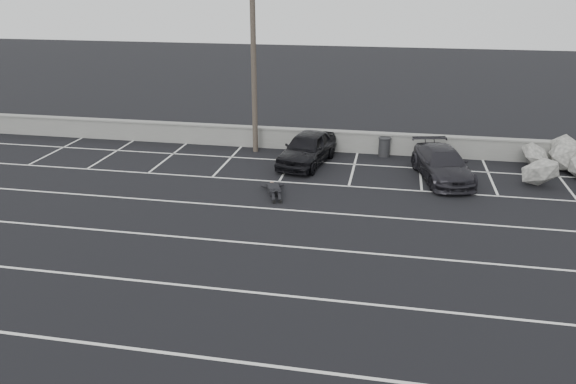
% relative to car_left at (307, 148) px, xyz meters
% --- Properties ---
extents(ground, '(120.00, 120.00, 0.00)m').
position_rel_car_left_xyz_m(ground, '(1.21, -11.69, -0.75)').
color(ground, black).
rests_on(ground, ground).
extents(seawall, '(50.00, 0.45, 1.06)m').
position_rel_car_left_xyz_m(seawall, '(1.21, 2.31, -0.21)').
color(seawall, gray).
rests_on(seawall, ground).
extents(stall_lines, '(36.00, 20.05, 0.01)m').
position_rel_car_left_xyz_m(stall_lines, '(1.13, -7.28, -0.75)').
color(stall_lines, silver).
rests_on(stall_lines, ground).
extents(car_left, '(2.63, 4.70, 1.51)m').
position_rel_car_left_xyz_m(car_left, '(0.00, 0.00, 0.00)').
color(car_left, black).
rests_on(car_left, ground).
extents(car_right, '(2.91, 4.93, 1.34)m').
position_rel_car_left_xyz_m(car_right, '(6.07, -0.99, -0.08)').
color(car_right, black).
rests_on(car_right, ground).
extents(utility_pole, '(1.30, 0.26, 9.73)m').
position_rel_car_left_xyz_m(utility_pole, '(-2.87, 1.51, 4.17)').
color(utility_pole, '#4C4238').
rests_on(utility_pole, ground).
extents(trash_bin, '(0.71, 0.71, 0.94)m').
position_rel_car_left_xyz_m(trash_bin, '(3.52, 1.91, -0.28)').
color(trash_bin, '#262629').
rests_on(trash_bin, ground).
extents(person, '(2.53, 3.13, 0.50)m').
position_rel_car_left_xyz_m(person, '(-0.77, -3.89, -0.50)').
color(person, black).
rests_on(person, ground).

